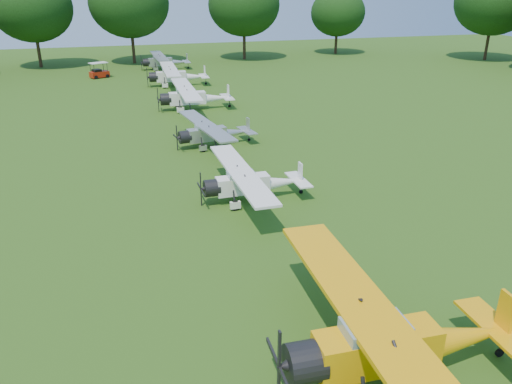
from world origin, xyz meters
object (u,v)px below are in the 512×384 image
golf_cart (99,73)px  aircraft_4 (213,132)px  aircraft_3 (251,181)px  aircraft_6 (176,75)px  aircraft_2 (395,340)px  aircraft_7 (164,60)px  aircraft_5 (193,96)px

golf_cart → aircraft_4: bearing=-101.0°
aircraft_3 → aircraft_4: (0.08, 9.98, -0.03)m
aircraft_6 → golf_cart: 11.42m
aircraft_4 → aircraft_2: bearing=-97.4°
aircraft_4 → aircraft_7: 35.28m
aircraft_4 → aircraft_5: bearing=79.0°
aircraft_6 → golf_cart: bearing=139.2°
aircraft_3 → aircraft_6: aircraft_6 is taller
aircraft_3 → aircraft_7: size_ratio=0.90×
aircraft_2 → aircraft_5: aircraft_2 is taller
aircraft_3 → aircraft_6: (0.84, 33.25, 0.18)m
aircraft_4 → golf_cart: 32.01m
aircraft_2 → aircraft_7: aircraft_2 is taller
aircraft_2 → aircraft_4: (-0.21, 23.72, -0.34)m
aircraft_2 → aircraft_5: 35.10m
golf_cart → aircraft_3: bearing=-104.3°
aircraft_2 → aircraft_6: size_ratio=1.10×
aircraft_5 → aircraft_6: 11.89m
golf_cart → aircraft_7: bearing=1.7°
aircraft_3 → aircraft_6: size_ratio=0.85×
aircraft_5 → golf_cart: (-8.12, 19.73, -0.64)m
aircraft_3 → aircraft_6: 33.26m
aircraft_6 → aircraft_7: 12.00m
aircraft_4 → golf_cart: size_ratio=3.70×
aircraft_2 → aircraft_4: size_ratio=1.31×
aircraft_5 → aircraft_6: aircraft_5 is taller
aircraft_6 → aircraft_7: (0.16, 12.00, -0.06)m
aircraft_7 → golf_cart: size_ratio=4.18×
aircraft_3 → aircraft_4: 9.98m
aircraft_5 → golf_cart: bearing=113.9°
aircraft_4 → golf_cart: golf_cart is taller
aircraft_3 → golf_cart: size_ratio=3.76×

